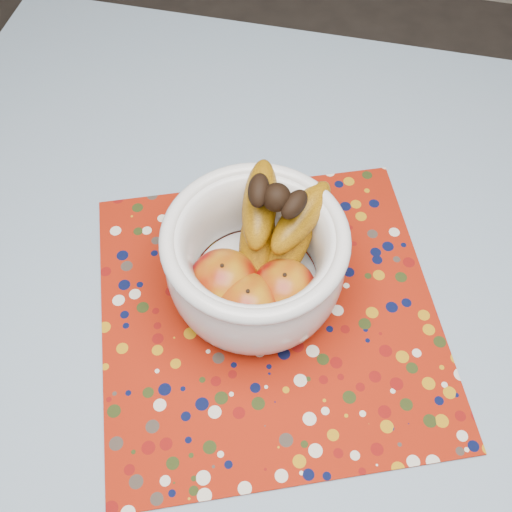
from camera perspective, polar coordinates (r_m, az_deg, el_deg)
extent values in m
plane|color=#2D2826|center=(1.51, 2.03, -21.18)|extent=(4.00, 4.00, 0.00)
cube|color=brown|center=(0.81, 3.62, -11.32)|extent=(1.20, 1.20, 0.04)
cylinder|color=brown|center=(1.50, -13.69, 6.83)|extent=(0.06, 0.06, 0.71)
cube|color=#668AAA|center=(0.78, 3.72, -10.67)|extent=(1.32, 1.32, 0.01)
cube|color=maroon|center=(0.81, 1.26, -5.49)|extent=(0.58, 0.58, 0.00)
cylinder|color=silver|center=(0.82, -0.08, -3.08)|extent=(0.12, 0.12, 0.01)
cylinder|color=silver|center=(0.81, -0.08, -2.68)|extent=(0.17, 0.17, 0.01)
torus|color=silver|center=(0.71, -0.09, 1.74)|extent=(0.23, 0.23, 0.02)
ellipsoid|color=#720405|center=(0.76, -3.10, -2.51)|extent=(0.09, 0.09, 0.08)
ellipsoid|color=#720405|center=(0.75, 2.63, -3.28)|extent=(0.08, 0.08, 0.08)
ellipsoid|color=#720405|center=(0.74, -0.74, -4.85)|extent=(0.09, 0.09, 0.08)
sphere|color=black|center=(0.70, 1.97, 5.61)|extent=(0.03, 0.03, 0.03)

